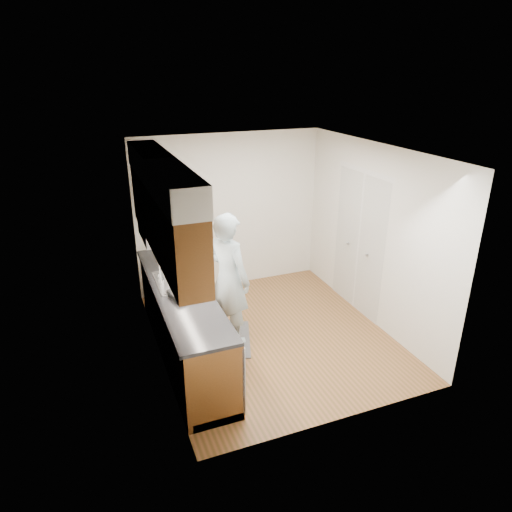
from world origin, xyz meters
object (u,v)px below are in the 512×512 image
(person, at_px, (228,271))
(dish_rack, at_px, (188,293))
(soda_can, at_px, (173,263))
(soap_bottle_b, at_px, (175,255))
(soap_bottle_c, at_px, (174,255))
(soap_bottle_a, at_px, (164,257))
(steel_can, at_px, (187,258))

(person, bearing_deg, dish_rack, 87.43)
(soda_can, bearing_deg, dish_rack, -90.63)
(soap_bottle_b, relative_size, soap_bottle_c, 1.18)
(soap_bottle_b, relative_size, dish_rack, 0.47)
(soap_bottle_a, bearing_deg, dish_rack, -84.32)
(soap_bottle_c, xyz_separation_m, soda_can, (-0.07, -0.27, -0.01))
(soap_bottle_a, height_order, soap_bottle_c, soap_bottle_a)
(soda_can, distance_m, dish_rack, 0.85)
(soap_bottle_c, distance_m, steel_can, 0.20)
(steel_can, distance_m, dish_rack, 1.00)
(person, xyz_separation_m, soap_bottle_c, (-0.52, 0.79, -0.00))
(soap_bottle_c, height_order, steel_can, soap_bottle_c)
(soda_can, xyz_separation_m, steel_can, (0.21, 0.13, 0.00))
(person, xyz_separation_m, steel_can, (-0.38, 0.65, -0.01))
(person, distance_m, soap_bottle_b, 0.90)
(soap_bottle_a, relative_size, steel_can, 2.28)
(soap_bottle_b, distance_m, soda_can, 0.22)
(dish_rack, bearing_deg, soap_bottle_c, 72.19)
(person, bearing_deg, soda_can, 17.83)
(dish_rack, bearing_deg, soap_bottle_b, 72.05)
(soap_bottle_c, bearing_deg, soap_bottle_a, -129.13)
(person, bearing_deg, steel_can, -0.48)
(soda_can, relative_size, steel_can, 0.99)
(soda_can, height_order, dish_rack, soda_can)
(person, distance_m, soap_bottle_a, 0.90)
(soap_bottle_a, xyz_separation_m, soda_can, (0.10, -0.05, -0.08))
(soda_can, xyz_separation_m, dish_rack, (-0.01, -0.85, -0.03))
(soda_can, relative_size, dish_rack, 0.33)
(person, height_order, soda_can, person)
(person, distance_m, soap_bottle_c, 0.95)
(person, bearing_deg, soap_bottle_b, 4.80)
(dish_rack, bearing_deg, soap_bottle_a, 82.20)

